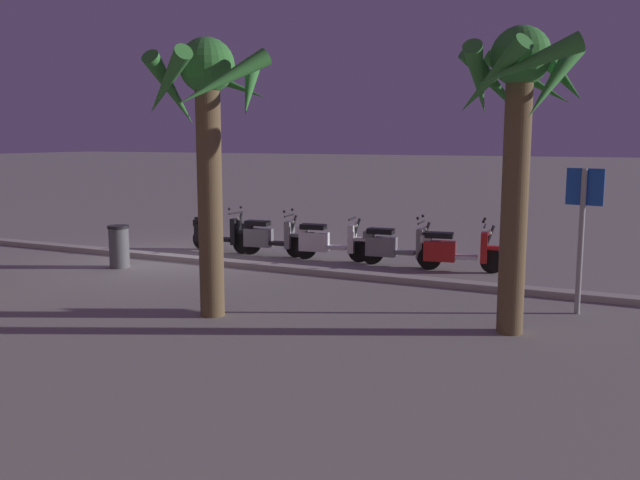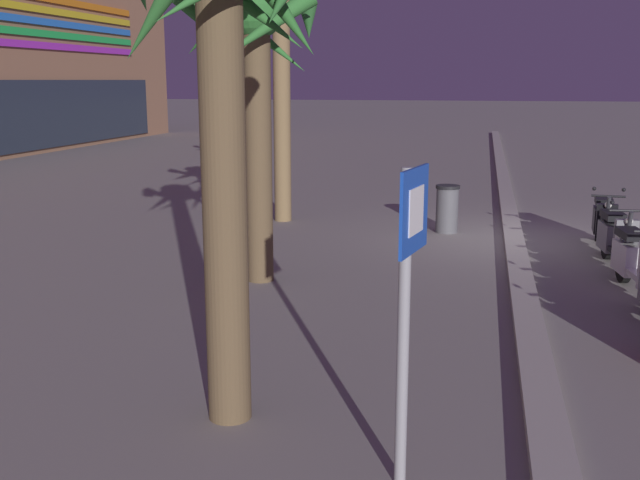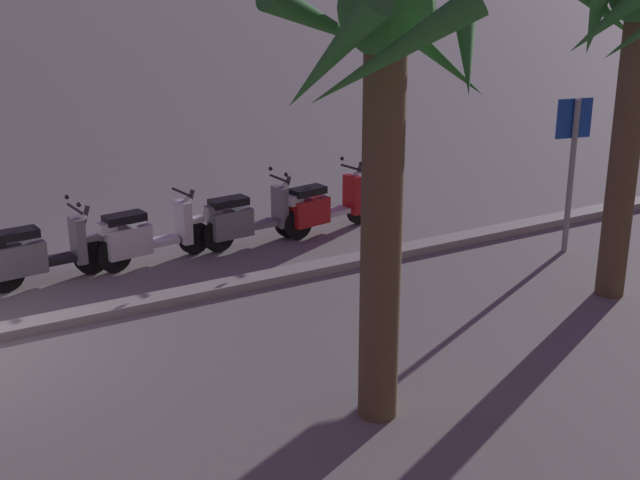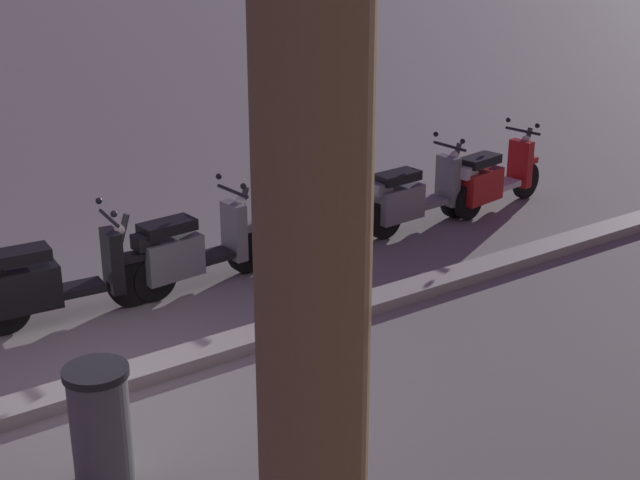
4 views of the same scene
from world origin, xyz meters
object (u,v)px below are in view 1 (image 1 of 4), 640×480
Objects in this scene: scooter_red_mid_front at (454,250)px; scooter_grey_mid_rear at (394,246)px; scooter_grey_gap_after_mid at (268,237)px; litter_bin at (119,246)px; crossing_sign at (582,224)px; scooter_black_tail_end at (217,233)px; scooter_white_mid_centre at (326,241)px; palm_tree_by_mall_entrance at (208,115)px; palm_tree_near_sign at (518,108)px.

scooter_red_mid_front and scooter_grey_mid_rear have the same top height.
litter_bin is (2.21, 2.83, 0.02)m from scooter_grey_gap_after_mid.
scooter_red_mid_front is at bearing -43.84° from crossing_sign.
scooter_grey_gap_after_mid is 1.54m from scooter_black_tail_end.
crossing_sign is at bearing 155.46° from scooter_white_mid_centre.
palm_tree_by_mall_entrance is at bearing 27.04° from crossing_sign.
scooter_white_mid_centre is at bearing 0.26° from scooter_red_mid_front.
scooter_red_mid_front is 6.64m from palm_tree_by_mall_entrance.
scooter_grey_gap_after_mid is 0.96× the size of scooter_black_tail_end.
scooter_black_tail_end reaches higher than scooter_white_mid_centre.
crossing_sign is (-9.02, 2.70, 1.05)m from scooter_black_tail_end.
scooter_black_tail_end is 9.72m from palm_tree_near_sign.
crossing_sign is at bearing 160.35° from scooter_grey_gap_after_mid.
scooter_grey_gap_after_mid is 0.39× the size of palm_tree_near_sign.
scooter_grey_gap_after_mid and scooter_black_tail_end have the same top height.
scooter_grey_gap_after_mid is 8.01m from crossing_sign.
palm_tree_near_sign reaches higher than scooter_grey_gap_after_mid.
scooter_red_mid_front is 6.20m from scooter_black_tail_end.
scooter_grey_gap_after_mid is (4.65, 0.04, 0.01)m from scooter_red_mid_front.
scooter_grey_gap_after_mid is (1.57, 0.03, 0.00)m from scooter_white_mid_centre.
crossing_sign is 0.54× the size of palm_tree_by_mall_entrance.
scooter_grey_mid_rear is at bearing -52.14° from palm_tree_near_sign.
scooter_white_mid_centre is 0.77× the size of crossing_sign.
scooter_white_mid_centre is at bearing -179.00° from scooter_grey_gap_after_mid.
palm_tree_by_mall_entrance is 5.73m from litter_bin.
palm_tree_near_sign reaches higher than crossing_sign.
scooter_grey_gap_after_mid reaches higher than scooter_white_mid_centre.
litter_bin is (0.67, 2.86, 0.03)m from scooter_black_tail_end.
palm_tree_near_sign is (-3.41, 4.39, 2.85)m from scooter_grey_mid_rear.
scooter_red_mid_front and scooter_grey_gap_after_mid have the same top height.
palm_tree_by_mall_entrance is at bearing 148.97° from litter_bin.
palm_tree_near_sign is at bearing 139.56° from scooter_white_mid_centre.
palm_tree_by_mall_entrance is (-2.09, 5.42, 2.79)m from scooter_grey_gap_after_mid.
scooter_red_mid_front is 1.01× the size of scooter_black_tail_end.
scooter_grey_mid_rear is 3.26m from scooter_grey_gap_after_mid.
scooter_white_mid_centre is 1.06× the size of scooter_grey_gap_after_mid.
scooter_red_mid_front is 1.01× the size of scooter_grey_mid_rear.
scooter_grey_mid_rear is 6.26m from palm_tree_by_mall_entrance.
scooter_white_mid_centre is 1.01× the size of scooter_black_tail_end.
scooter_red_mid_front is 1.06× the size of scooter_grey_gap_after_mid.
litter_bin is at bearing -9.54° from palm_tree_near_sign.
palm_tree_near_sign is at bearing -166.52° from palm_tree_by_mall_entrance.
scooter_grey_gap_after_mid is 8.44m from palm_tree_near_sign.
scooter_grey_mid_rear and scooter_black_tail_end have the same top height.
crossing_sign is at bearing 147.02° from scooter_grey_mid_rear.
litter_bin is (9.69, 0.16, -1.02)m from crossing_sign.
scooter_black_tail_end is (4.80, 0.03, 0.01)m from scooter_grey_mid_rear.
litter_bin is at bearing -31.03° from palm_tree_by_mall_entrance.
scooter_black_tail_end is at bearing -56.29° from palm_tree_by_mall_entrance.
crossing_sign is 0.54× the size of palm_tree_near_sign.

